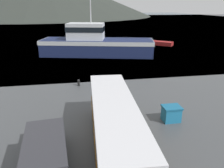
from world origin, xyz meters
TOP-DOWN VIEW (x-y plane):
  - water_surface at (0.00, 141.46)m, footprint 240.00×240.00m
  - tour_bus at (0.53, 8.28)m, footprint 3.16×11.23m
  - delivery_van at (-3.40, 6.77)m, footprint 2.54×6.22m
  - fishing_boat at (2.15, 36.43)m, footprint 20.83×10.29m
  - storage_bin at (5.61, 11.05)m, footprint 1.44×1.13m
  - small_boat at (18.15, 44.21)m, footprint 5.15×4.76m
  - mooring_bollard at (-1.38, 20.38)m, footprint 0.30×0.30m

SIDE VIEW (x-z plane):
  - water_surface at x=0.00m, z-range 0.00..0.00m
  - small_boat at x=18.15m, z-range 0.00..0.84m
  - mooring_bollard at x=-1.38m, z-range 0.03..0.81m
  - storage_bin at x=5.61m, z-range 0.01..1.26m
  - delivery_van at x=-3.40m, z-range 0.07..2.55m
  - tour_bus at x=0.53m, z-range 0.21..3.42m
  - fishing_boat at x=2.15m, z-range -3.99..8.30m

